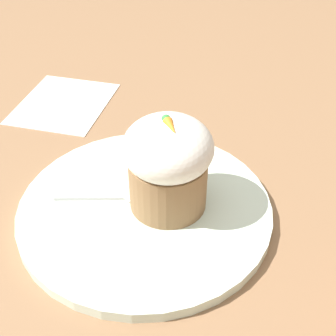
# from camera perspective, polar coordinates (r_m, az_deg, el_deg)

# --- Properties ---
(ground_plane) EXTENTS (4.00, 4.00, 0.00)m
(ground_plane) POSITION_cam_1_polar(r_m,az_deg,el_deg) (0.48, -2.80, -5.54)
(ground_plane) COLOR #846042
(dessert_plate) EXTENTS (0.26, 0.26, 0.01)m
(dessert_plate) POSITION_cam_1_polar(r_m,az_deg,el_deg) (0.48, -2.82, -5.03)
(dessert_plate) COLOR silver
(dessert_plate) RESTS_ON ground_plane
(carrot_cake) EXTENTS (0.09, 0.09, 0.10)m
(carrot_cake) POSITION_cam_1_polar(r_m,az_deg,el_deg) (0.44, 0.00, 0.62)
(carrot_cake) COLOR olive
(carrot_cake) RESTS_ON dessert_plate
(spoon) EXTENTS (0.05, 0.11, 0.01)m
(spoon) POSITION_cam_1_polar(r_m,az_deg,el_deg) (0.48, -5.24, -3.28)
(spoon) COLOR silver
(spoon) RESTS_ON dessert_plate
(paper_napkin) EXTENTS (0.18, 0.17, 0.00)m
(paper_napkin) POSITION_cam_1_polar(r_m,az_deg,el_deg) (0.67, -12.59, 7.73)
(paper_napkin) COLOR white
(paper_napkin) RESTS_ON ground_plane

